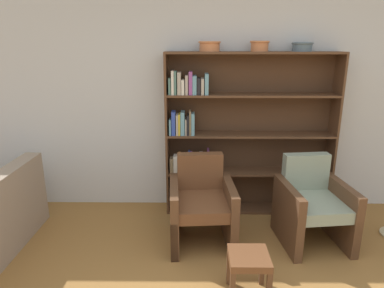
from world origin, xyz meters
TOP-DOWN VIEW (x-y plane):
  - wall_back at (0.00, 2.51)m, footprint 12.00×0.06m
  - bookshelf at (0.19, 2.34)m, footprint 1.96×0.30m
  - bowl_terracotta at (-0.12, 2.32)m, footprint 0.24×0.24m
  - bowl_slate at (0.43, 2.32)m, footprint 0.21×0.21m
  - bowl_cream at (0.89, 2.32)m, footprint 0.23×0.23m
  - armchair_leather at (-0.20, 1.63)m, footprint 0.69×0.72m
  - armchair_cushioned at (0.93, 1.63)m, footprint 0.71×0.75m
  - footstool at (0.16, 0.80)m, footprint 0.32×0.32m

SIDE VIEW (x-z plane):
  - footstool at x=0.16m, z-range 0.11..0.49m
  - armchair_leather at x=-0.20m, z-range -0.04..0.84m
  - armchair_cushioned at x=0.93m, z-range -0.04..0.84m
  - bookshelf at x=0.19m, z-range -0.01..1.88m
  - wall_back at x=0.00m, z-range 0.00..2.75m
  - bowl_cream at x=0.89m, z-range 1.90..2.00m
  - bowl_terracotta at x=-0.12m, z-range 1.90..2.01m
  - bowl_slate at x=0.43m, z-range 1.90..2.02m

